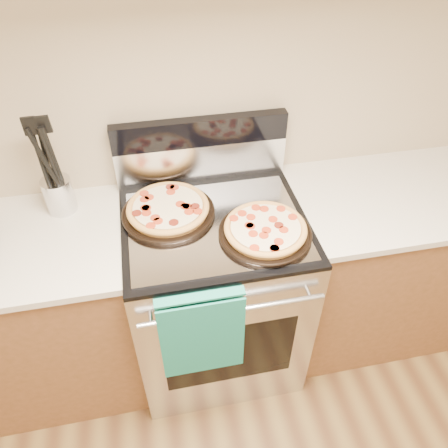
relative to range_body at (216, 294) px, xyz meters
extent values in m
plane|color=tan|center=(0.00, 0.35, 0.90)|extent=(4.00, 0.00, 4.00)
cube|color=#B7B7BC|center=(0.00, 0.00, 0.00)|extent=(0.76, 0.68, 0.90)
cube|color=black|center=(0.00, -0.34, 0.00)|extent=(0.56, 0.01, 0.40)
cube|color=black|center=(0.00, 0.00, 0.46)|extent=(0.76, 0.68, 0.02)
cube|color=silver|center=(0.00, 0.31, 0.56)|extent=(0.76, 0.06, 0.18)
cube|color=black|center=(0.00, 0.31, 0.71)|extent=(0.76, 0.06, 0.12)
cylinder|color=silver|center=(0.00, -0.38, 0.35)|extent=(0.70, 0.03, 0.03)
cube|color=gray|center=(0.00, -0.03, 0.47)|extent=(0.70, 0.55, 0.01)
cube|color=brown|center=(-0.88, 0.03, -0.01)|extent=(1.00, 0.62, 0.88)
cube|color=brown|center=(0.88, 0.03, -0.01)|extent=(1.00, 0.62, 0.88)
cube|color=beige|center=(0.88, 0.03, 0.45)|extent=(1.02, 0.64, 0.03)
cylinder|color=silver|center=(-0.62, 0.21, 0.54)|extent=(0.12, 0.12, 0.15)
camera|label=1|loc=(-0.23, -1.33, 1.65)|focal=35.00mm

